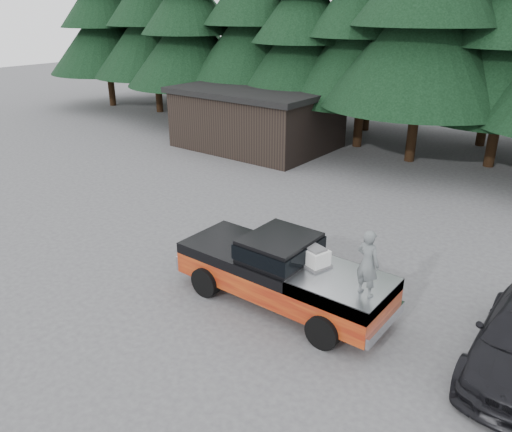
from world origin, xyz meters
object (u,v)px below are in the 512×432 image
Objects in this scene: air_compressor at (315,258)px; utility_building at (257,117)px; pickup_truck at (282,281)px; man_on_bed at (368,263)px.

air_compressor is 0.08× the size of utility_building.
utility_building is at bearing 129.95° from pickup_truck.
man_on_bed is at bearing 1.04° from air_compressor.
pickup_truck is 1.24m from air_compressor.
utility_building reaches higher than man_on_bed.
man_on_bed is at bearing -6.51° from pickup_truck.
man_on_bed is 18.21m from utility_building.
utility_building is at bearing -32.48° from man_on_bed.
pickup_truck is at bearing -50.05° from utility_building.
man_on_bed is (1.62, -0.46, 0.58)m from air_compressor.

